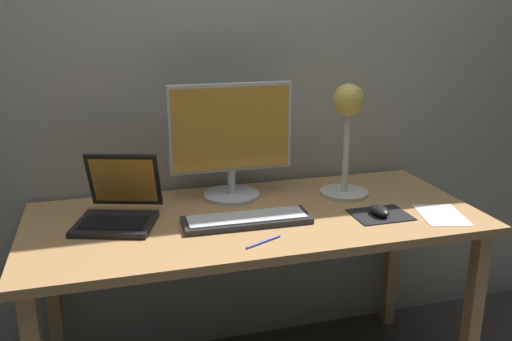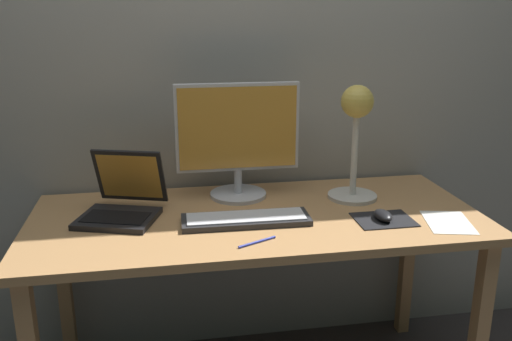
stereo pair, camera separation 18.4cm
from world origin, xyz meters
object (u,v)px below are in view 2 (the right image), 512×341
laptop (124,198)px  mouse (383,215)px  monitor (238,136)px  desk_lamp (356,126)px  pen (257,242)px  keyboard_main (246,219)px

laptop → mouse: size_ratio=3.64×
monitor → laptop: (-0.43, -0.12, -0.18)m
desk_lamp → pen: desk_lamp is taller
monitor → mouse: bearing=-36.5°
mouse → laptop: bearing=166.2°
desk_lamp → pen: size_ratio=3.13×
laptop → mouse: bearing=-13.8°
laptop → pen: laptop is taller
desk_lamp → mouse: (0.02, -0.24, -0.27)m
desk_lamp → mouse: 0.36m
keyboard_main → laptop: size_ratio=1.27×
keyboard_main → pen: (0.01, -0.17, -0.01)m
laptop → mouse: (0.89, -0.22, -0.04)m
monitor → keyboard_main: monitor is taller
laptop → mouse: 0.91m
monitor → pen: (-0.00, -0.45, -0.24)m
pen → keyboard_main: bearing=92.6°
monitor → desk_lamp: (0.43, -0.10, 0.04)m
desk_lamp → pen: (-0.44, -0.35, -0.28)m
mouse → keyboard_main: bearing=172.0°
monitor → keyboard_main: bearing=-92.5°
laptop → monitor: bearing=15.9°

